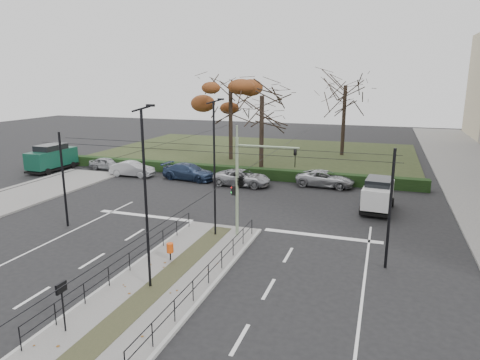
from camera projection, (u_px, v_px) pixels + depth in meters
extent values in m
plane|color=black|center=(192.00, 258.00, 22.37)|extent=(140.00, 140.00, 0.00)
cube|color=#62605D|center=(169.00, 277.00, 20.05)|extent=(4.40, 15.00, 0.14)
cube|color=#283118|center=(256.00, 153.00, 53.71)|extent=(38.00, 26.00, 0.10)
cube|color=black|center=(217.00, 170.00, 41.26)|extent=(38.00, 1.00, 1.00)
cylinder|color=black|center=(20.00, 339.00, 14.40)|extent=(0.04, 0.04, 0.90)
cylinder|color=black|center=(189.00, 220.00, 26.56)|extent=(0.04, 0.04, 0.90)
cylinder|color=black|center=(252.00, 227.00, 25.28)|extent=(0.04, 0.04, 0.90)
cylinder|color=black|center=(129.00, 253.00, 20.37)|extent=(0.04, 13.20, 0.04)
cylinder|color=black|center=(208.00, 265.00, 19.09)|extent=(0.04, 13.20, 0.04)
cylinder|color=black|center=(63.00, 180.00, 26.52)|extent=(0.14, 0.14, 6.00)
cylinder|color=black|center=(390.00, 210.00, 20.52)|extent=(0.14, 0.14, 6.00)
cylinder|color=black|center=(197.00, 151.00, 22.02)|extent=(20.00, 0.02, 0.02)
cylinder|color=black|center=(212.00, 145.00, 23.86)|extent=(20.00, 0.02, 0.02)
cylinder|color=black|center=(104.00, 161.00, 20.39)|extent=(0.02, 34.00, 0.02)
cylinder|color=black|center=(243.00, 171.00, 18.21)|extent=(0.02, 34.00, 0.02)
cylinder|color=gray|center=(237.00, 187.00, 24.68)|extent=(0.18, 0.18, 5.79)
cylinder|color=gray|center=(267.00, 147.00, 23.56)|extent=(3.56, 0.11, 0.11)
imported|color=black|center=(295.00, 158.00, 23.20)|extent=(0.23, 0.25, 1.00)
imported|color=black|center=(241.00, 180.00, 24.50)|extent=(1.27, 2.23, 0.89)
cube|color=black|center=(234.00, 190.00, 24.80)|extent=(0.24, 0.18, 0.56)
sphere|color=#FF0C0C|center=(232.00, 188.00, 24.79)|extent=(0.12, 0.12, 0.12)
sphere|color=#0CE533|center=(232.00, 193.00, 24.86)|extent=(0.12, 0.12, 0.12)
cylinder|color=black|center=(170.00, 256.00, 21.72)|extent=(0.07, 0.07, 0.44)
cylinder|color=#CE430C|center=(170.00, 248.00, 21.62)|extent=(0.35, 0.35, 0.48)
cylinder|color=black|center=(63.00, 308.00, 15.45)|extent=(0.06, 0.06, 1.82)
cube|color=black|center=(61.00, 288.00, 15.26)|extent=(0.09, 0.50, 0.38)
cube|color=white|center=(60.00, 287.00, 15.28)|extent=(0.02, 0.44, 0.32)
cylinder|color=black|center=(146.00, 202.00, 18.12)|extent=(0.12, 0.12, 7.81)
cube|color=black|center=(150.00, 105.00, 17.04)|extent=(0.34, 0.14, 0.10)
cylinder|color=black|center=(214.00, 170.00, 24.43)|extent=(0.12, 0.12, 7.76)
cube|color=black|center=(221.00, 99.00, 23.36)|extent=(0.34, 0.14, 0.10)
imported|color=#9A9BA1|center=(107.00, 163.00, 43.97)|extent=(3.68, 1.58, 1.24)
imported|color=#9A9BA1|center=(132.00, 169.00, 40.90)|extent=(4.34, 1.70, 1.41)
imported|color=#22314F|center=(189.00, 172.00, 39.51)|extent=(5.33, 2.66, 1.49)
imported|color=#9A9BA1|center=(242.00, 178.00, 37.37)|extent=(5.02, 2.34, 1.39)
cube|color=silver|center=(378.00, 194.00, 30.12)|extent=(2.16, 4.42, 1.39)
cube|color=black|center=(379.00, 183.00, 29.93)|extent=(1.85, 2.49, 0.65)
cube|color=black|center=(377.00, 206.00, 30.33)|extent=(2.20, 4.51, 0.18)
cylinder|color=black|center=(389.00, 213.00, 28.71)|extent=(0.28, 0.68, 0.66)
cylinder|color=black|center=(361.00, 210.00, 29.42)|extent=(0.28, 0.68, 0.66)
cylinder|color=black|center=(392.00, 202.00, 31.23)|extent=(0.28, 0.68, 0.66)
cylinder|color=black|center=(367.00, 200.00, 31.93)|extent=(0.28, 0.68, 0.66)
cube|color=#0C3829|center=(52.00, 158.00, 43.17)|extent=(2.05, 5.38, 1.65)
cube|color=black|center=(51.00, 148.00, 42.94)|extent=(1.86, 2.97, 0.77)
cube|color=black|center=(53.00, 168.00, 43.41)|extent=(2.09, 5.49, 0.18)
cylinder|color=black|center=(48.00, 172.00, 41.46)|extent=(0.23, 0.66, 0.66)
cylinder|color=black|center=(32.00, 170.00, 42.10)|extent=(0.23, 0.66, 0.66)
cylinder|color=black|center=(73.00, 165.00, 44.70)|extent=(0.23, 0.66, 0.66)
cylinder|color=black|center=(58.00, 164.00, 45.34)|extent=(0.23, 0.66, 0.66)
cylinder|color=black|center=(231.00, 125.00, 48.31)|extent=(0.44, 0.44, 7.91)
ellipsoid|color=#5B2A14|center=(231.00, 89.00, 47.40)|extent=(8.29, 8.29, 4.97)
cylinder|color=black|center=(344.00, 121.00, 51.06)|extent=(0.44, 0.44, 8.27)
cylinder|color=black|center=(262.00, 133.00, 42.53)|extent=(0.44, 0.44, 7.42)
imported|color=#9A9BA1|center=(325.00, 179.00, 37.03)|extent=(5.08, 2.54, 1.38)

